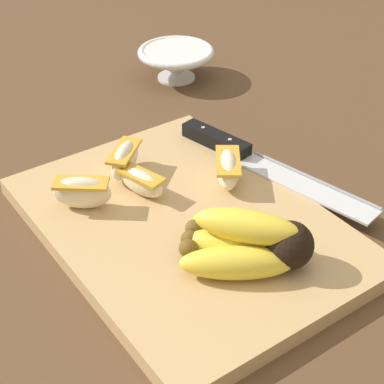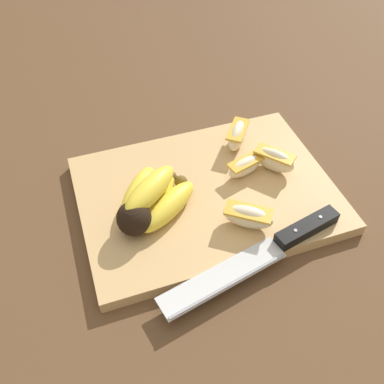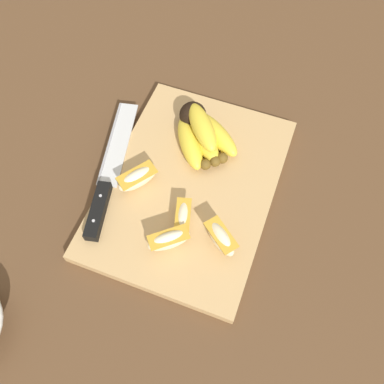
{
  "view_description": "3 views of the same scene",
  "coord_description": "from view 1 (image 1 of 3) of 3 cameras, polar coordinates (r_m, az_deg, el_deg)",
  "views": [
    {
      "loc": [
        0.47,
        -0.31,
        0.45
      ],
      "look_at": [
        -0.0,
        0.02,
        0.03
      ],
      "focal_mm": 59.03,
      "sensor_mm": 36.0,
      "label": 1
    },
    {
      "loc": [
        0.18,
        0.41,
        0.5
      ],
      "look_at": [
        0.05,
        0.01,
        0.04
      ],
      "focal_mm": 40.28,
      "sensor_mm": 36.0,
      "label": 2
    },
    {
      "loc": [
        -0.31,
        -0.13,
        0.63
      ],
      "look_at": [
        -0.01,
        -0.01,
        0.05
      ],
      "focal_mm": 38.67,
      "sensor_mm": 36.0,
      "label": 3
    }
  ],
  "objects": [
    {
      "name": "ground_plane",
      "position": [
        0.72,
        -1.48,
        -2.9
      ],
      "size": [
        6.0,
        6.0,
        0.0
      ],
      "primitive_type": "plane",
      "color": "brown"
    },
    {
      "name": "cutting_board",
      "position": [
        0.7,
        -0.39,
        -3.0
      ],
      "size": [
        0.38,
        0.28,
        0.02
      ],
      "primitive_type": "cube",
      "color": "tan",
      "rests_on": "ground_plane"
    },
    {
      "name": "banana_bunch",
      "position": [
        0.63,
        5.16,
        -4.52
      ],
      "size": [
        0.14,
        0.14,
        0.06
      ],
      "color": "black",
      "rests_on": "cutting_board"
    },
    {
      "name": "chefs_knife",
      "position": [
        0.79,
        4.88,
        3.37
      ],
      "size": [
        0.28,
        0.09,
        0.02
      ],
      "color": "silver",
      "rests_on": "cutting_board"
    },
    {
      "name": "apple_wedge_near",
      "position": [
        0.76,
        -6.1,
        2.95
      ],
      "size": [
        0.06,
        0.07,
        0.04
      ],
      "color": "beige",
      "rests_on": "cutting_board"
    },
    {
      "name": "apple_wedge_middle",
      "position": [
        0.72,
        -4.62,
        0.93
      ],
      "size": [
        0.07,
        0.04,
        0.03
      ],
      "color": "beige",
      "rests_on": "cutting_board"
    },
    {
      "name": "apple_wedge_far",
      "position": [
        0.71,
        -9.92,
        0.01
      ],
      "size": [
        0.06,
        0.07,
        0.04
      ],
      "color": "beige",
      "rests_on": "cutting_board"
    },
    {
      "name": "apple_wedge_extra",
      "position": [
        0.74,
        3.26,
        2.15
      ],
      "size": [
        0.07,
        0.06,
        0.04
      ],
      "color": "beige",
      "rests_on": "cutting_board"
    },
    {
      "name": "ceramic_bowl",
      "position": [
        1.03,
        -1.45,
        11.75
      ],
      "size": [
        0.12,
        0.12,
        0.05
      ],
      "color": "silver",
      "rests_on": "ground_plane"
    }
  ]
}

